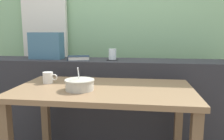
% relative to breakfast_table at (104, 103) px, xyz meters
% --- Properties ---
extents(outdoor_backdrop, '(4.80, 0.08, 2.80)m').
position_rel_breakfast_table_xyz_m(outdoor_backdrop, '(-0.08, 1.29, 0.78)').
color(outdoor_backdrop, '#8EBC89').
rests_on(outdoor_backdrop, ground).
extents(curtain_left_panel, '(0.56, 0.06, 2.50)m').
position_rel_breakfast_table_xyz_m(curtain_left_panel, '(-0.93, 1.19, 0.63)').
color(curtain_left_panel, silver).
rests_on(curtain_left_panel, ground).
extents(dark_console_ledge, '(2.80, 0.38, 0.85)m').
position_rel_breakfast_table_xyz_m(dark_console_ledge, '(-0.08, 0.62, -0.20)').
color(dark_console_ledge, '#2D2D33').
rests_on(dark_console_ledge, ground).
extents(breakfast_table, '(1.24, 0.68, 0.74)m').
position_rel_breakfast_table_xyz_m(breakfast_table, '(0.00, 0.00, 0.00)').
color(breakfast_table, brown).
rests_on(breakfast_table, ground).
extents(coaster_square, '(0.10, 0.10, 0.00)m').
position_rel_breakfast_table_xyz_m(coaster_square, '(-0.01, 0.60, 0.23)').
color(coaster_square, black).
rests_on(coaster_square, dark_console_ledge).
extents(juice_glass, '(0.07, 0.07, 0.10)m').
position_rel_breakfast_table_xyz_m(juice_glass, '(-0.01, 0.60, 0.28)').
color(juice_glass, white).
rests_on(juice_glass, coaster_square).
extents(closed_book, '(0.23, 0.20, 0.04)m').
position_rel_breakfast_table_xyz_m(closed_book, '(-0.34, 0.57, 0.25)').
color(closed_book, '#1E2D47').
rests_on(closed_book, dark_console_ledge).
extents(throw_pillow, '(0.32, 0.15, 0.26)m').
position_rel_breakfast_table_xyz_m(throw_pillow, '(-0.68, 0.62, 0.36)').
color(throw_pillow, '#426B84').
rests_on(throw_pillow, dark_console_ledge).
extents(soup_bowl, '(0.20, 0.20, 0.16)m').
position_rel_breakfast_table_xyz_m(soup_bowl, '(-0.15, -0.08, 0.15)').
color(soup_bowl, '#BCB7A8').
rests_on(soup_bowl, breakfast_table).
extents(ceramic_mug, '(0.11, 0.08, 0.08)m').
position_rel_breakfast_table_xyz_m(ceramic_mug, '(-0.44, 0.09, 0.15)').
color(ceramic_mug, silver).
rests_on(ceramic_mug, breakfast_table).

